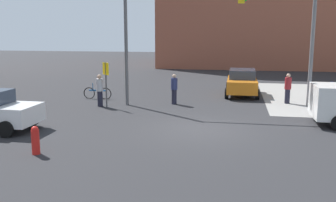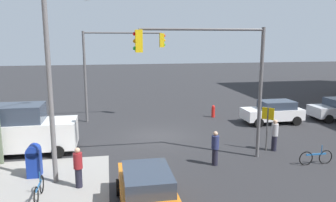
{
  "view_description": "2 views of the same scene",
  "coord_description": "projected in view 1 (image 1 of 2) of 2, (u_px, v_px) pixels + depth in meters",
  "views": [
    {
      "loc": [
        1.4,
        -14.96,
        3.93
      ],
      "look_at": [
        -1.25,
        -0.73,
        1.27
      ],
      "focal_mm": 40.0,
      "sensor_mm": 36.0,
      "label": 1
    },
    {
      "loc": [
        2.89,
        19.39,
        5.94
      ],
      "look_at": [
        -0.89,
        -1.16,
        1.98
      ],
      "focal_mm": 35.0,
      "sensor_mm": 36.0,
      "label": 2
    }
  ],
  "objects": [
    {
      "name": "traffic_signal_se_corner",
      "position": [
        272.0,
        4.0,
        9.84
      ],
      "size": [
        5.91,
        0.36,
        6.5
      ],
      "color": "#59595B",
      "rests_on": "ground"
    },
    {
      "name": "mailbox_blue",
      "position": [
        332.0,
        96.0,
        19.01
      ],
      "size": [
        0.56,
        0.64,
        1.43
      ],
      "color": "navy",
      "rests_on": "ground"
    },
    {
      "name": "pedestrian_walking_north",
      "position": [
        288.0,
        88.0,
        20.8
      ],
      "size": [
        0.36,
        0.36,
        1.69
      ],
      "rotation": [
        0.0,
        0.0,
        2.65
      ],
      "color": "maroon",
      "rests_on": "ground"
    },
    {
      "name": "ground_plane",
      "position": [
        201.0,
        129.0,
        15.43
      ],
      "size": [
        120.0,
        120.0,
        0.0
      ],
      "primitive_type": "plane",
      "color": "#28282B"
    },
    {
      "name": "bicycle_leaning_on_fence",
      "position": [
        311.0,
        96.0,
        21.32
      ],
      "size": [
        0.05,
        1.75,
        0.97
      ],
      "color": "black",
      "rests_on": "ground"
    },
    {
      "name": "fire_hydrant",
      "position": [
        35.0,
        140.0,
        12.18
      ],
      "size": [
        0.26,
        0.26,
        0.94
      ],
      "color": "red",
      "rests_on": "ground"
    },
    {
      "name": "street_lamp_corner",
      "position": [
        310.0,
        17.0,
        19.02
      ],
      "size": [
        1.89,
        2.14,
        8.0
      ],
      "color": "slate",
      "rests_on": "ground"
    },
    {
      "name": "warning_sign_two_way",
      "position": [
        106.0,
        77.0,
        19.68
      ],
      "size": [
        0.48,
        0.48,
        2.4
      ],
      "color": "#4C4C4C",
      "rests_on": "ground"
    },
    {
      "name": "bicycle_at_crosswalk",
      "position": [
        97.0,
        93.0,
        22.39
      ],
      "size": [
        1.75,
        0.05,
        0.97
      ],
      "color": "black",
      "rests_on": "ground"
    },
    {
      "name": "traffic_signal_nw_corner",
      "position": [
        171.0,
        18.0,
        19.3
      ],
      "size": [
        6.34,
        0.36,
        6.5
      ],
      "color": "#59595B",
      "rests_on": "ground"
    },
    {
      "name": "coupe_orange",
      "position": [
        242.0,
        82.0,
        23.59
      ],
      "size": [
        2.02,
        4.0,
        1.62
      ],
      "color": "orange",
      "rests_on": "ground"
    },
    {
      "name": "pedestrian_waiting",
      "position": [
        100.0,
        90.0,
        19.98
      ],
      "size": [
        0.36,
        0.36,
        1.73
      ],
      "rotation": [
        0.0,
        0.0,
        2.3
      ],
      "color": "#B2B2B7",
      "rests_on": "ground"
    },
    {
      "name": "pedestrian_crossing",
      "position": [
        174.0,
        89.0,
        20.66
      ],
      "size": [
        0.36,
        0.36,
        1.67
      ],
      "rotation": [
        0.0,
        0.0,
        2.36
      ],
      "color": "navy",
      "rests_on": "ground"
    }
  ]
}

